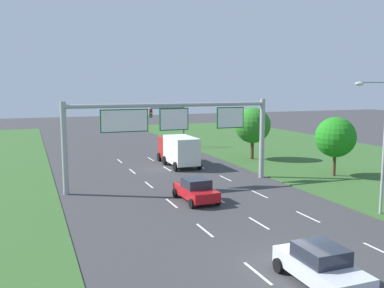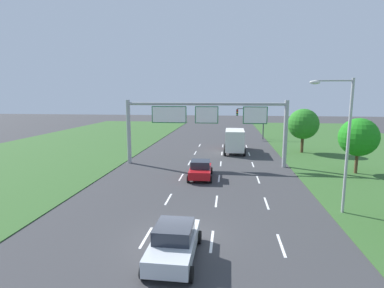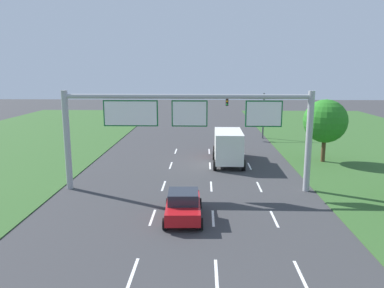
{
  "view_description": "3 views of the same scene",
  "coord_description": "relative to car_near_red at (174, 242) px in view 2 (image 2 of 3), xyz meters",
  "views": [
    {
      "loc": [
        -10.8,
        -15.56,
        8.15
      ],
      "look_at": [
        0.58,
        14.08,
        3.8
      ],
      "focal_mm": 40.0,
      "sensor_mm": 36.0,
      "label": 1
    },
    {
      "loc": [
        2.47,
        -14.51,
        7.45
      ],
      "look_at": [
        -1.12,
        15.16,
        2.61
      ],
      "focal_mm": 28.0,
      "sensor_mm": 36.0,
      "label": 2
    },
    {
      "loc": [
        1.2,
        -8.26,
        8.35
      ],
      "look_at": [
        0.29,
        19.67,
        2.82
      ],
      "focal_mm": 35.0,
      "sensor_mm": 36.0,
      "label": 3
    }
  ],
  "objects": [
    {
      "name": "ground_plane",
      "position": [
        -0.11,
        1.88,
        -0.82
      ],
      "size": [
        200.0,
        200.0,
        0.0
      ],
      "primitive_type": "plane",
      "color": "#38383A"
    },
    {
      "name": "lane_dashes_inner_left",
      "position": [
        -1.86,
        7.88,
        -0.82
      ],
      "size": [
        0.14,
        50.4,
        0.01
      ],
      "color": "white",
      "rests_on": "ground_plane"
    },
    {
      "name": "lane_dashes_inner_right",
      "position": [
        1.64,
        7.88,
        -0.82
      ],
      "size": [
        0.14,
        50.4,
        0.01
      ],
      "color": "white",
      "rests_on": "ground_plane"
    },
    {
      "name": "lane_dashes_slip",
      "position": [
        5.14,
        7.88,
        -0.82
      ],
      "size": [
        0.14,
        50.4,
        0.01
      ],
      "color": "white",
      "rests_on": "ground_plane"
    },
    {
      "name": "car_near_red",
      "position": [
        0.0,
        0.0,
        0.0
      ],
      "size": [
        2.21,
        4.37,
        1.66
      ],
      "rotation": [
        0.0,
        0.0,
        -0.01
      ],
      "color": "silver",
      "rests_on": "ground_plane"
    },
    {
      "name": "car_lead_silver",
      "position": [
        -0.07,
        13.81,
        -0.01
      ],
      "size": [
        2.29,
        4.27,
        1.64
      ],
      "rotation": [
        0.0,
        0.0,
        0.04
      ],
      "color": "red",
      "rests_on": "ground_plane"
    },
    {
      "name": "box_truck",
      "position": [
        3.26,
        27.18,
        0.84
      ],
      "size": [
        2.74,
        7.11,
        3.07
      ],
      "rotation": [
        0.0,
        0.0,
        -0.01
      ],
      "color": "#B21E19",
      "rests_on": "ground_plane"
    },
    {
      "name": "sign_gantry",
      "position": [
        -0.15,
        19.07,
        4.11
      ],
      "size": [
        17.24,
        0.44,
        7.0
      ],
      "color": "#9EA0A5",
      "rests_on": "ground_plane"
    },
    {
      "name": "traffic_light_mast",
      "position": [
        6.45,
        39.75,
        3.04
      ],
      "size": [
        4.76,
        0.49,
        5.6
      ],
      "color": "#47494F",
      "rests_on": "ground_plane"
    },
    {
      "name": "street_lamp",
      "position": [
        9.36,
        6.64,
        4.25
      ],
      "size": [
        2.61,
        0.32,
        8.5
      ],
      "color": "#9EA0A5",
      "rests_on": "ground_plane"
    },
    {
      "name": "roadside_tree_mid",
      "position": [
        14.66,
        17.12,
        2.74
      ],
      "size": [
        3.61,
        3.61,
        5.38
      ],
      "color": "#513823",
      "rests_on": "ground_plane"
    },
    {
      "name": "roadside_tree_far",
      "position": [
        12.08,
        27.62,
        2.98
      ],
      "size": [
        3.94,
        3.94,
        5.79
      ],
      "color": "#513823",
      "rests_on": "ground_plane"
    }
  ]
}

